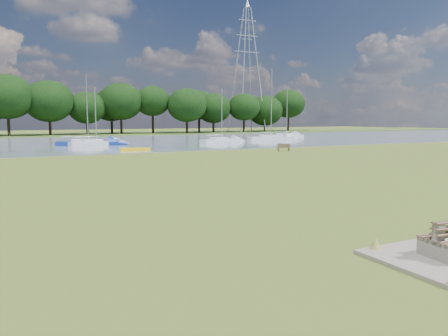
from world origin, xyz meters
name	(u,v)px	position (x,y,z in m)	size (l,w,h in m)	color
ground	(220,184)	(0.00, 0.00, 0.00)	(220.00, 220.00, 0.00)	brown
river	(88,143)	(0.00, 42.00, 0.00)	(220.00, 40.00, 0.10)	gray
far_bank	(62,135)	(0.00, 72.00, 0.00)	(220.00, 20.00, 0.40)	#4C6626
riverbank_bench	(284,147)	(16.20, 17.55, 0.41)	(1.39, 0.83, 0.82)	brown
kayak	(135,149)	(2.04, 24.63, 0.21)	(3.21, 0.75, 0.32)	yellow
pylon	(247,51)	(41.49, 70.00, 19.10)	(6.64, 4.65, 30.53)	#A0A4AE
tree_line	(37,103)	(-4.55, 68.00, 6.19)	(131.65, 8.60, 10.41)	black
sailboat_0	(286,135)	(32.67, 40.80, 0.52)	(7.47, 4.01, 8.62)	silver
sailboat_1	(96,142)	(-0.08, 35.23, 0.52)	(6.79, 2.86, 7.32)	silver
sailboat_2	(221,140)	(16.76, 33.67, 0.51)	(6.44, 2.65, 7.54)	silver
sailboat_4	(271,137)	(26.66, 36.40, 0.57)	(7.36, 3.33, 10.85)	silver
sailboat_7	(88,142)	(-0.92, 36.30, 0.52)	(7.96, 4.22, 8.92)	navy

